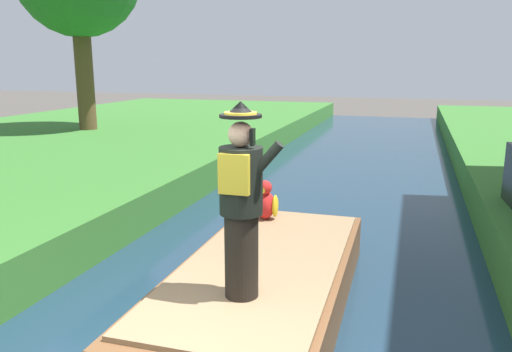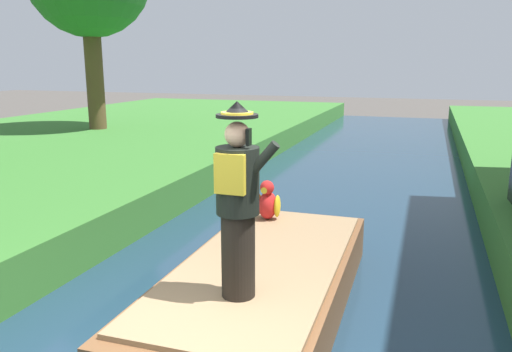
{
  "view_description": "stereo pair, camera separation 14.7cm",
  "coord_description": "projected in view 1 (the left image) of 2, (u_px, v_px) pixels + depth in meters",
  "views": [
    {
      "loc": [
        1.51,
        -3.26,
        2.89
      ],
      "look_at": [
        -0.18,
        2.17,
        1.61
      ],
      "focal_mm": 35.46,
      "sensor_mm": 36.0,
      "label": 1
    },
    {
      "loc": [
        1.65,
        -3.22,
        2.89
      ],
      "look_at": [
        -0.18,
        2.17,
        1.61
      ],
      "focal_mm": 35.46,
      "sensor_mm": 36.0,
      "label": 2
    }
  ],
  "objects": [
    {
      "name": "boat",
      "position": [
        264.0,
        286.0,
        5.77
      ],
      "size": [
        1.85,
        4.22,
        0.61
      ],
      "color": "brown",
      "rests_on": "canal_water"
    },
    {
      "name": "person_pirate",
      "position": [
        241.0,
        203.0,
        4.64
      ],
      "size": [
        0.61,
        0.42,
        1.85
      ],
      "rotation": [
        0.0,
        0.0,
        -0.28
      ],
      "color": "black",
      "rests_on": "boat"
    },
    {
      "name": "parrot_plush",
      "position": [
        265.0,
        202.0,
        7.15
      ],
      "size": [
        0.36,
        0.35,
        0.57
      ],
      "color": "red",
      "rests_on": "boat"
    }
  ]
}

